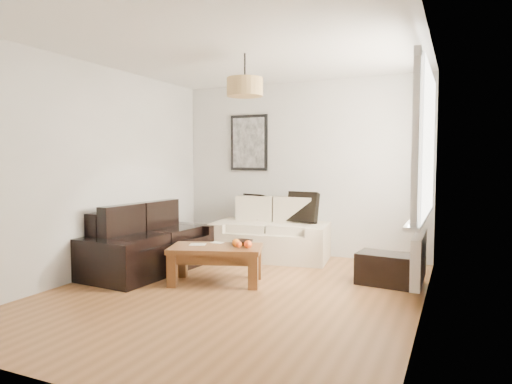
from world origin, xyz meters
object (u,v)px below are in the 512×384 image
at_px(ottoman, 386,269).
at_px(sofa_leather, 151,240).
at_px(loveseat_cream, 271,230).
at_px(coffee_table, 216,264).

bearing_deg(ottoman, sofa_leather, -169.04).
bearing_deg(loveseat_cream, ottoman, -31.18).
relative_size(sofa_leather, coffee_table, 1.73).
relative_size(loveseat_cream, coffee_table, 1.57).
distance_m(sofa_leather, ottoman, 2.94).
distance_m(coffee_table, ottoman, 1.96).
xyz_separation_m(sofa_leather, ottoman, (2.88, 0.56, -0.21)).
bearing_deg(coffee_table, ottoman, 22.26).
bearing_deg(sofa_leather, loveseat_cream, -37.03).
height_order(loveseat_cream, sofa_leather, loveseat_cream).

